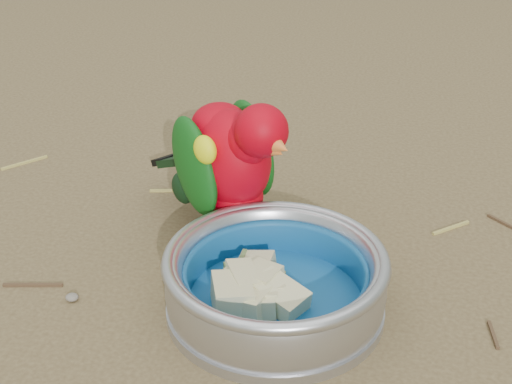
# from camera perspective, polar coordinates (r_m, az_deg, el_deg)

# --- Properties ---
(ground) EXTENTS (60.00, 60.00, 0.00)m
(ground) POSITION_cam_1_polar(r_m,az_deg,el_deg) (0.67, -4.97, -12.87)
(ground) COLOR brown
(food_bowl) EXTENTS (0.20, 0.20, 0.02)m
(food_bowl) POSITION_cam_1_polar(r_m,az_deg,el_deg) (0.72, 1.40, -8.20)
(food_bowl) COLOR #B2B2BA
(food_bowl) RESTS_ON ground
(bowl_wall) EXTENTS (0.20, 0.20, 0.04)m
(bowl_wall) POSITION_cam_1_polar(r_m,az_deg,el_deg) (0.70, 1.43, -6.25)
(bowl_wall) COLOR #B2B2BA
(bowl_wall) RESTS_ON food_bowl
(fruit_wedges) EXTENTS (0.12, 0.12, 0.03)m
(fruit_wedges) POSITION_cam_1_polar(r_m,az_deg,el_deg) (0.71, 1.42, -6.71)
(fruit_wedges) COLOR #CAC28E
(fruit_wedges) RESTS_ON food_bowl
(lory_parrot) EXTENTS (0.21, 0.20, 0.16)m
(lory_parrot) POSITION_cam_1_polar(r_m,az_deg,el_deg) (0.79, -1.81, 1.55)
(lory_parrot) COLOR #A9000E
(lory_parrot) RESTS_ON ground
(ground_debris) EXTENTS (0.90, 0.80, 0.01)m
(ground_debris) POSITION_cam_1_polar(r_m,az_deg,el_deg) (0.69, -2.09, -10.84)
(ground_debris) COLOR #A99B4B
(ground_debris) RESTS_ON ground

